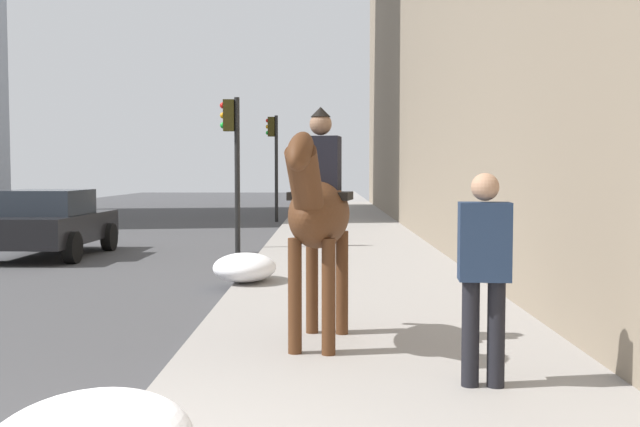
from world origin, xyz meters
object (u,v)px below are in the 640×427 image
Objects in this scene: car_near_lane at (50,223)px; mounted_horse_near at (318,211)px; traffic_light_near_curb at (233,148)px; traffic_light_far_curb at (274,151)px; pedestrian_greeting at (484,265)px.

mounted_horse_near is at bearing -144.65° from car_near_lane.
traffic_light_near_curb is 10.20m from traffic_light_far_curb.
car_near_lane is (9.90, 7.14, -0.36)m from pedestrian_greeting.
traffic_light_near_curb is 0.91× the size of traffic_light_far_curb.
pedestrian_greeting is 11.31m from traffic_light_near_curb.
traffic_light_far_curb reaches higher than traffic_light_near_curb.
pedestrian_greeting is at bearing -143.24° from car_near_lane.
traffic_light_near_curb is (9.33, 2.00, 0.90)m from mounted_horse_near.
traffic_light_near_curb is at bearing -158.62° from mounted_horse_near.
mounted_horse_near is 0.61× the size of car_near_lane.
car_near_lane is 1.11× the size of traffic_light_near_curb.
pedestrian_greeting reaches higher than car_near_lane.
car_near_lane is at bearing 41.17° from pedestrian_greeting.
car_near_lane is 4.23m from traffic_light_near_curb.
pedestrian_greeting is 12.21m from car_near_lane.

